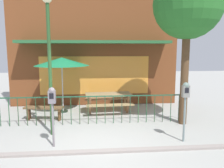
% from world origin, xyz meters
% --- Properties ---
extents(ground, '(40.00, 40.00, 0.00)m').
position_xyz_m(ground, '(0.00, 0.00, 0.00)').
color(ground, '#9E9E99').
extents(pub_storefront, '(7.50, 1.48, 5.31)m').
position_xyz_m(pub_storefront, '(0.00, 4.83, 2.64)').
color(pub_storefront, '#421B13').
rests_on(pub_storefront, ground).
extents(patio_fence_front, '(6.32, 0.04, 0.97)m').
position_xyz_m(patio_fence_front, '(0.00, 1.87, 0.66)').
color(patio_fence_front, '#1C4C32').
rests_on(patio_fence_front, ground).
extents(picnic_table_left, '(1.88, 1.46, 0.79)m').
position_xyz_m(picnic_table_left, '(0.50, 3.23, 0.61)').
color(picnic_table_left, '#9E7E54').
rests_on(picnic_table_left, ground).
extents(patio_umbrella, '(2.14, 2.14, 2.20)m').
position_xyz_m(patio_umbrella, '(-1.31, 3.51, 2.02)').
color(patio_umbrella, black).
rests_on(patio_umbrella, ground).
extents(patio_bench, '(1.43, 0.50, 0.48)m').
position_xyz_m(patio_bench, '(-1.87, 2.49, 0.35)').
color(patio_bench, brown).
rests_on(patio_bench, ground).
extents(parking_meter_near, '(0.18, 0.17, 1.64)m').
position_xyz_m(parking_meter_near, '(2.33, 0.12, 1.27)').
color(parking_meter_near, slate).
rests_on(parking_meter_near, ground).
extents(parking_meter_far, '(0.18, 0.17, 1.57)m').
position_xyz_m(parking_meter_far, '(-1.16, 0.10, 1.21)').
color(parking_meter_far, slate).
rests_on(parking_meter_far, ground).
extents(street_tree, '(2.21, 2.21, 5.03)m').
position_xyz_m(street_tree, '(2.92, 1.63, 3.88)').
color(street_tree, '#503722').
rests_on(street_tree, ground).
extents(street_lamp, '(0.28, 0.28, 4.04)m').
position_xyz_m(street_lamp, '(-1.34, 0.98, 2.63)').
color(street_lamp, '#274D24').
rests_on(street_lamp, ground).
extents(curb_edge, '(10.50, 0.20, 0.11)m').
position_xyz_m(curb_edge, '(0.00, -0.36, 0.00)').
color(curb_edge, gray).
rests_on(curb_edge, ground).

